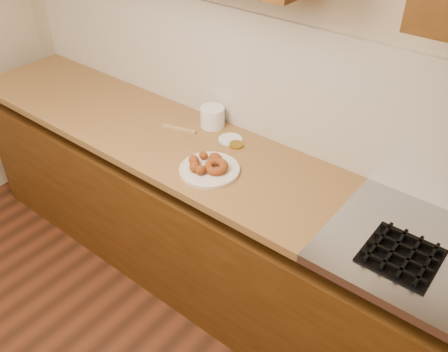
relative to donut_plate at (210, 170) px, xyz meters
The scene contains 11 objects.
wall_back 0.62m from the donut_plate, 78.33° to the left, with size 4.00×0.02×2.70m, color #C4B092.
base_cabinet 0.54m from the donut_plate, 51.73° to the left, with size 3.60×0.60×0.77m, color #532F10.
butcher_block 0.57m from the donut_plate, 168.95° to the left, with size 2.30×0.62×0.04m, color olive.
backsplash 0.51m from the donut_plate, 77.99° to the left, with size 3.60×0.02×0.60m, color #BAB4A8.
donut_plate is the anchor object (origin of this frame).
ring_donut 0.04m from the donut_plate, 16.63° to the left, with size 0.11×0.11×0.04m, color brown.
fried_dough_chunks 0.05m from the donut_plate, 165.81° to the right, with size 0.14×0.18×0.05m.
plastic_tub 0.41m from the donut_plate, 127.64° to the left, with size 0.13×0.13×0.10m, color white.
tub_lid 0.28m from the donut_plate, 108.36° to the left, with size 0.12×0.12×0.01m, color silver.
brass_jar_lid 0.25m from the donut_plate, 97.47° to the left, with size 0.07×0.07×0.01m, color olive.
wooden_utensil 0.39m from the donut_plate, 153.24° to the left, with size 0.18×0.02×0.01m, color #A08250.
Camera 1 is at (1.05, 0.26, 2.16)m, focal length 38.00 mm.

